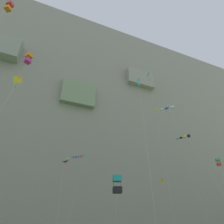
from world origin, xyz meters
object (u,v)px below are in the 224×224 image
Objects in this scene: kite_windsock_upper_left at (167,108)px; kite_box_far_left at (9,7)px; kite_diamond_upper_right at (149,78)px; kite_diamond_high_center at (163,184)px; kite_banner_mid_left at (76,160)px; kite_box_high_right at (218,162)px; kite_box_near_cliff at (28,58)px; kite_windsock_high_left at (185,137)px; kite_diamond_upper_mid at (16,83)px; kite_diamond_mid_center at (139,87)px; kite_box_low_right at (117,184)px; kite_delta_far_right at (61,168)px.

kite_box_far_left is (-36.77, -10.23, 4.41)m from kite_windsock_upper_left.
kite_diamond_upper_right is 25.40m from kite_diamond_high_center.
kite_box_far_left reaches higher than kite_diamond_high_center.
kite_banner_mid_left is at bearing 133.00° from kite_diamond_upper_right.
kite_banner_mid_left is (-22.95, 15.47, 2.02)m from kite_box_high_right.
kite_box_near_cliff is (-35.63, 4.17, 16.43)m from kite_box_high_right.
kite_box_far_left is (-39.33, -2.42, 19.88)m from kite_box_high_right.
kite_box_far_left reaches higher than kite_windsock_upper_left.
kite_box_near_cliff is (-30.10, 3.20, 11.98)m from kite_windsock_high_left.
kite_box_near_cliff is at bearing 60.65° from kite_box_far_left.
kite_diamond_upper_right is at bearing 9.75° from kite_box_far_left.
kite_diamond_upper_mid is at bearing -136.61° from kite_banner_mid_left.
kite_box_near_cliff is at bearing 176.08° from kite_diamond_upper_right.
kite_diamond_upper_mid is (-30.52, 2.11, 5.20)m from kite_windsock_high_left.
kite_diamond_mid_center is 12.95m from kite_box_low_right.
kite_diamond_upper_mid reaches higher than kite_diamond_mid_center.
kite_box_near_cliff is (-15.46, 4.46, 21.49)m from kite_box_low_right.
kite_box_low_right is (-9.33, -2.76, -23.43)m from kite_diamond_upper_right.
kite_diamond_high_center is at bearing 80.99° from kite_windsock_upper_left.
kite_diamond_upper_mid is 2.95× the size of kite_box_low_right.
kite_box_near_cliff is at bearing 173.93° from kite_windsock_high_left.
kite_delta_far_right is (-16.80, -3.15, -22.10)m from kite_diamond_upper_right.
kite_windsock_upper_left is at bearing 18.70° from kite_delta_far_right.
kite_delta_far_right is at bearing -148.56° from kite_diamond_high_center.
kite_windsock_high_left is 1.12× the size of kite_banner_mid_left.
kite_box_far_left is at bearing -171.53° from kite_delta_far_right.
kite_diamond_upper_right is 24.92m from kite_box_near_cliff.
kite_box_far_left is at bearing -170.25° from kite_diamond_upper_right.
kite_diamond_high_center is at bearing 53.73° from kite_diamond_upper_right.
kite_diamond_high_center is at bearing 39.81° from kite_box_low_right.
kite_box_near_cliff is at bearing -161.88° from kite_diamond_high_center.
kite_box_near_cliff is (0.42, 1.08, 6.78)m from kite_diamond_upper_mid.
kite_banner_mid_left is 17.49m from kite_box_low_right.
kite_box_near_cliff is at bearing 163.91° from kite_box_low_right.
kite_delta_far_right is 0.45× the size of kite_diamond_mid_center.
kite_windsock_high_left is at bearing -6.07° from kite_box_near_cliff.
kite_box_near_cliff reaches higher than kite_box_high_right.
kite_diamond_mid_center is 0.66× the size of kite_box_near_cliff.
kite_windsock_upper_left reaches higher than kite_box_low_right.
kite_box_far_left is at bearing 164.34° from kite_diamond_mid_center.
kite_windsock_upper_left is 25.60m from kite_banner_mid_left.
kite_diamond_upper_right reaches higher than kite_diamond_mid_center.
kite_delta_far_right is 0.29× the size of kite_box_near_cliff.
kite_delta_far_right is at bearing 8.47° from kite_box_far_left.
kite_windsock_high_left is at bearing -106.11° from kite_diamond_high_center.
kite_diamond_upper_right reaches higher than kite_diamond_high_center.
kite_diamond_upper_right is 26.68m from kite_diamond_upper_mid.
kite_banner_mid_left is (4.69, 16.15, 5.74)m from kite_delta_far_right.
kite_box_low_right is at bearing -163.51° from kite_diamond_upper_right.
kite_diamond_upper_mid is at bearing -110.99° from kite_box_near_cliff.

